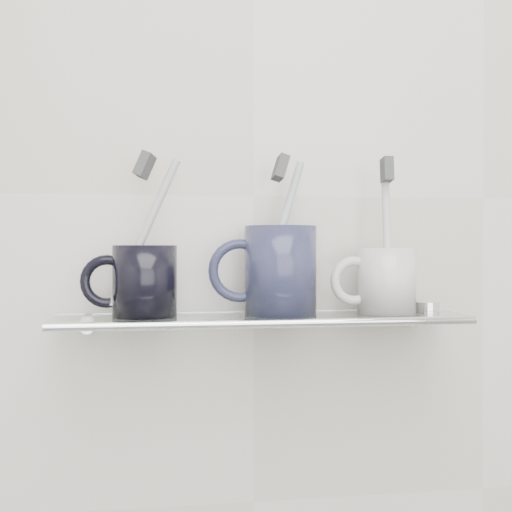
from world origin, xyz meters
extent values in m
plane|color=silver|center=(0.00, 1.10, 1.25)|extent=(2.50, 0.00, 2.50)
cube|color=silver|center=(0.00, 1.04, 1.10)|extent=(0.50, 0.12, 0.01)
cylinder|color=silver|center=(0.00, 0.98, 1.10)|extent=(0.50, 0.01, 0.01)
cylinder|color=silver|center=(-0.21, 1.09, 1.09)|extent=(0.02, 0.03, 0.02)
cylinder|color=silver|center=(0.21, 1.09, 1.09)|extent=(0.02, 0.03, 0.02)
cylinder|color=black|center=(-0.14, 1.04, 1.14)|extent=(0.10, 0.10, 0.09)
torus|color=black|center=(-0.18, 1.04, 1.14)|extent=(0.06, 0.01, 0.06)
cylinder|color=#B0B2B8|center=(-0.14, 1.04, 1.20)|extent=(0.09, 0.02, 0.18)
cube|color=#3F3F42|center=(-0.14, 1.04, 1.28)|extent=(0.03, 0.03, 0.04)
cylinder|color=#1B1E35|center=(0.02, 1.04, 1.15)|extent=(0.12, 0.12, 0.11)
torus|color=#1B1E35|center=(-0.03, 1.04, 1.15)|extent=(0.08, 0.01, 0.08)
cylinder|color=#98A8B3|center=(0.02, 1.04, 1.20)|extent=(0.07, 0.05, 0.18)
cube|color=#3F3F42|center=(0.02, 1.04, 1.28)|extent=(0.02, 0.03, 0.04)
cylinder|color=silver|center=(0.16, 1.04, 1.14)|extent=(0.09, 0.09, 0.08)
torus|color=silver|center=(0.12, 1.04, 1.14)|extent=(0.06, 0.01, 0.06)
cylinder|color=silver|center=(0.16, 1.04, 1.20)|extent=(0.01, 0.03, 0.19)
cube|color=#3F3F42|center=(0.16, 1.04, 1.28)|extent=(0.01, 0.03, 0.03)
cylinder|color=silver|center=(0.22, 1.04, 1.11)|extent=(0.03, 0.03, 0.01)
camera|label=1|loc=(-0.15, 0.18, 1.18)|focal=50.00mm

